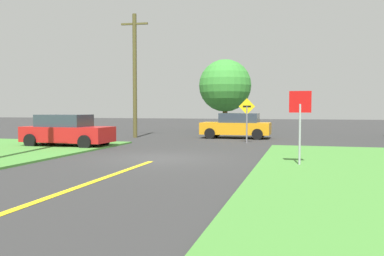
{
  "coord_description": "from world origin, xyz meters",
  "views": [
    {
      "loc": [
        5.21,
        -14.41,
        1.91
      ],
      "look_at": [
        0.56,
        2.63,
        1.06
      ],
      "focal_mm": 37.3,
      "sensor_mm": 36.0,
      "label": 1
    }
  ],
  "objects_px": {
    "parked_car_near_building": "(67,131)",
    "direction_sign": "(247,115)",
    "car_approaching_junction": "(237,126)",
    "utility_pole_mid": "(135,74)",
    "stop_sign": "(300,114)",
    "oak_tree_left": "(225,86)"
  },
  "relations": [
    {
      "from": "stop_sign",
      "to": "oak_tree_left",
      "type": "bearing_deg",
      "value": -74.47
    },
    {
      "from": "stop_sign",
      "to": "parked_car_near_building",
      "type": "height_order",
      "value": "stop_sign"
    },
    {
      "from": "direction_sign",
      "to": "stop_sign",
      "type": "bearing_deg",
      "value": -71.72
    },
    {
      "from": "car_approaching_junction",
      "to": "utility_pole_mid",
      "type": "xyz_separation_m",
      "value": [
        -6.58,
        -1.21,
        3.39
      ]
    },
    {
      "from": "stop_sign",
      "to": "direction_sign",
      "type": "distance_m",
      "value": 9.14
    },
    {
      "from": "utility_pole_mid",
      "to": "car_approaching_junction",
      "type": "bearing_deg",
      "value": 10.41
    },
    {
      "from": "direction_sign",
      "to": "oak_tree_left",
      "type": "distance_m",
      "value": 11.35
    },
    {
      "from": "stop_sign",
      "to": "car_approaching_junction",
      "type": "distance_m",
      "value": 12.83
    },
    {
      "from": "utility_pole_mid",
      "to": "parked_car_near_building",
      "type": "bearing_deg",
      "value": -96.11
    },
    {
      "from": "utility_pole_mid",
      "to": "stop_sign",
      "type": "bearing_deg",
      "value": -46.06
    },
    {
      "from": "stop_sign",
      "to": "utility_pole_mid",
      "type": "height_order",
      "value": "utility_pole_mid"
    },
    {
      "from": "parked_car_near_building",
      "to": "car_approaching_junction",
      "type": "xyz_separation_m",
      "value": [
        7.32,
        8.07,
        0.0
      ]
    },
    {
      "from": "stop_sign",
      "to": "direction_sign",
      "type": "height_order",
      "value": "stop_sign"
    },
    {
      "from": "stop_sign",
      "to": "car_approaching_junction",
      "type": "bearing_deg",
      "value": -73.83
    },
    {
      "from": "direction_sign",
      "to": "utility_pole_mid",
      "type": "bearing_deg",
      "value": 163.5
    },
    {
      "from": "parked_car_near_building",
      "to": "oak_tree_left",
      "type": "distance_m",
      "value": 16.38
    },
    {
      "from": "parked_car_near_building",
      "to": "oak_tree_left",
      "type": "xyz_separation_m",
      "value": [
        5.21,
        15.23,
        3.02
      ]
    },
    {
      "from": "car_approaching_junction",
      "to": "direction_sign",
      "type": "xyz_separation_m",
      "value": [
        1.11,
        -3.49,
        0.74
      ]
    },
    {
      "from": "car_approaching_junction",
      "to": "direction_sign",
      "type": "relative_size",
      "value": 1.78
    },
    {
      "from": "stop_sign",
      "to": "utility_pole_mid",
      "type": "xyz_separation_m",
      "value": [
        -10.56,
        10.95,
        2.46
      ]
    },
    {
      "from": "parked_car_near_building",
      "to": "direction_sign",
      "type": "relative_size",
      "value": 1.82
    },
    {
      "from": "car_approaching_junction",
      "to": "utility_pole_mid",
      "type": "distance_m",
      "value": 7.5
    }
  ]
}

